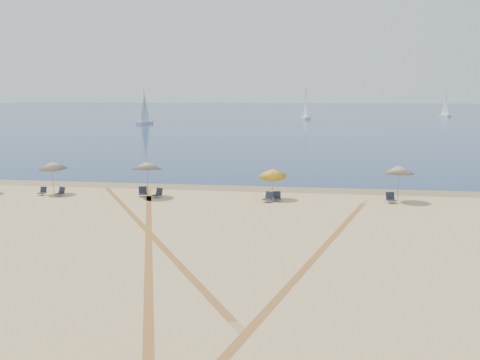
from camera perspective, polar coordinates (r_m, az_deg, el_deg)
The scene contains 18 objects.
ground at distance 18.43m, azimuth -9.22°, elevation -14.15°, with size 160.00×160.00×0.00m, color tan.
ocean at distance 241.25m, azimuth 7.05°, elevation 7.56°, with size 500.00×500.00×0.00m, color #0C2151.
wet_sand at distance 41.08m, azimuth 0.80°, elevation -0.88°, with size 500.00×500.00×0.00m, color olive.
umbrella_1 at distance 41.15m, azimuth -19.83°, elevation 1.55°, with size 1.99×2.03×2.47m.
umbrella_2 at distance 38.28m, azimuth -10.17°, elevation 1.57°, with size 2.24×2.29×2.60m.
umbrella_3 at distance 36.80m, azimuth 3.59°, elevation 0.81°, with size 1.98×2.06×2.34m.
umbrella_4 at distance 37.63m, azimuth 17.01°, elevation 1.12°, with size 2.04×2.04×2.52m.
chair_2 at distance 40.96m, azimuth -20.79°, elevation -1.17°, with size 0.52×0.60×0.59m.
chair_3 at distance 40.15m, azimuth -19.03°, elevation -1.25°, with size 0.66×0.72×0.63m.
chair_4 at distance 38.38m, azimuth -10.59°, elevation -1.31°, with size 0.78×0.84×0.70m.
chair_5 at distance 37.77m, azimuth -8.96°, elevation -1.46°, with size 0.78×0.83×0.67m.
chair_6 at distance 35.86m, azimuth 3.11°, elevation -1.92°, with size 0.80×0.85×0.70m.
chair_7 at distance 36.29m, azimuth 4.08°, elevation -1.83°, with size 0.64×0.71×0.64m.
chair_8 at distance 37.00m, azimuth 16.18°, elevation -1.92°, with size 0.72×0.80×0.71m.
sailboat_0 at distance 158.17m, azimuth 7.18°, elevation 7.68°, with size 3.13×6.53×9.43m.
sailboat_1 at distance 187.90m, azimuth 21.54°, elevation 7.23°, with size 3.02×5.54×8.02m.
sailboat_2 at distance 133.12m, azimuth -10.39°, elevation 7.21°, with size 2.72×6.07×8.77m.
tire_tracks at distance 26.85m, azimuth -5.08°, elevation -6.47°, with size 46.13×42.15×0.00m.
Camera 1 is at (5.22, -16.09, 7.32)m, focal length 38.98 mm.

